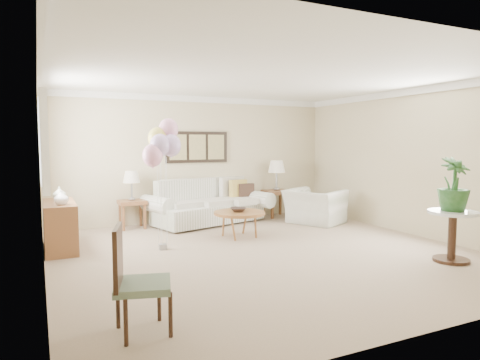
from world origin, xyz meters
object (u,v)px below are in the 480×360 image
(accent_chair, at_px, (135,278))
(sofa, at_px, (208,206))
(balloon_cluster, at_px, (162,143))
(coffee_table, at_px, (239,214))
(armchair, at_px, (315,206))

(accent_chair, bearing_deg, sofa, 61.81)
(sofa, relative_size, balloon_cluster, 1.33)
(sofa, xyz_separation_m, balloon_cluster, (-1.41, -1.74, 1.27))
(coffee_table, height_order, armchair, armchair)
(sofa, relative_size, coffee_table, 3.02)
(armchair, relative_size, balloon_cluster, 0.53)
(sofa, height_order, balloon_cluster, balloon_cluster)
(coffee_table, distance_m, balloon_cluster, 1.90)
(armchair, xyz_separation_m, balloon_cluster, (-3.38, -0.80, 1.29))
(coffee_table, bearing_deg, balloon_cluster, -168.46)
(coffee_table, bearing_deg, armchair, 14.77)
(sofa, bearing_deg, armchair, -25.32)
(coffee_table, bearing_deg, sofa, 90.71)
(armchair, bearing_deg, accent_chair, 104.40)
(armchair, bearing_deg, coffee_table, 80.05)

